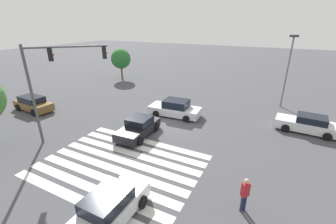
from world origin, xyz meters
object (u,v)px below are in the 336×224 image
car_2 (308,124)px  car_3 (109,208)px  traffic_signal_mast (53,75)px  car_0 (175,109)px  car_6 (33,104)px  pedestrian (245,193)px  street_light_pole_a (288,65)px  tree_corner_c (121,59)px  car_4 (139,127)px

car_2 → car_3: bearing=63.0°
traffic_signal_mast → car_2: size_ratio=1.50×
car_0 → car_6: size_ratio=1.11×
car_3 → pedestrian: bearing=-57.6°
car_2 → street_light_pole_a: 6.97m
car_0 → traffic_signal_mast: bearing=51.9°
car_2 → street_light_pole_a: bearing=-65.6°
car_0 → car_2: car_0 is taller
car_3 → tree_corner_c: bearing=36.7°
car_3 → street_light_pole_a: size_ratio=0.58×
car_2 → car_3: (-8.40, -14.20, 0.03)m
car_0 → street_light_pole_a: size_ratio=0.68×
car_6 → street_light_pole_a: bearing=32.5°
car_0 → tree_corner_c: 17.11m
traffic_signal_mast → pedestrian: size_ratio=3.87×
car_2 → car_4: (-11.90, -6.67, -0.01)m
car_2 → car_4: size_ratio=1.11×
car_4 → car_6: 12.48m
car_2 → traffic_signal_mast: bearing=34.2°
car_3 → tree_corner_c: (-16.46, 22.21, 2.42)m
car_4 → street_light_pole_a: (9.80, 12.17, 3.74)m
tree_corner_c → car_0: bearing=-35.3°
car_3 → car_4: size_ratio=0.99×
car_6 → tree_corner_c: 15.22m
car_4 → street_light_pole_a: size_ratio=0.59×
car_2 → car_3: size_ratio=1.13×
car_3 → car_4: car_3 is taller
car_6 → tree_corner_c: (-0.48, 15.02, 2.41)m
tree_corner_c → car_2: bearing=-17.9°
car_3 → car_0: bearing=12.1°
car_6 → street_light_pole_a: 25.81m
car_6 → car_0: bearing=24.6°
traffic_signal_mast → car_3: size_ratio=1.69×
tree_corner_c → car_4: bearing=-48.6°
car_0 → car_2: bearing=-174.4°
pedestrian → tree_corner_c: (-21.68, 18.91, 2.09)m
car_6 → pedestrian: bearing=-7.3°
traffic_signal_mast → tree_corner_c: 19.75m
car_0 → car_2: size_ratio=1.05×
car_4 → tree_corner_c: size_ratio=0.92×
car_4 → street_light_pole_a: street_light_pole_a is taller
street_light_pole_a → tree_corner_c: (-22.75, 2.50, -1.27)m
traffic_signal_mast → street_light_pole_a: (14.47, 15.33, -0.58)m
tree_corner_c → car_6: bearing=-88.2°
car_6 → car_2: bearing=19.2°
car_2 → tree_corner_c: tree_corner_c is taller
traffic_signal_mast → car_4: (4.67, 3.16, -4.32)m
traffic_signal_mast → tree_corner_c: (-8.29, 17.83, -1.85)m
car_6 → street_light_pole_a: (22.27, 12.52, 3.68)m
car_0 → car_4: car_0 is taller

